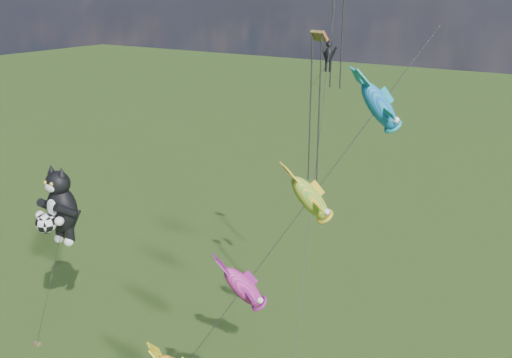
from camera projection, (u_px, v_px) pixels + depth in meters
The scene contains 3 objects.
cat_kite_rig at pixel (59, 206), 36.04m from camera, with size 2.41×4.07×11.37m.
fish_windsock_rig at pixel (276, 244), 24.33m from camera, with size 10.62×12.07×20.46m.
parafoil_rig at pixel (328, 55), 31.09m from camera, with size 6.19×16.72×25.52m.
Camera 1 is at (27.16, -13.23, 21.92)m, focal length 40.00 mm.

